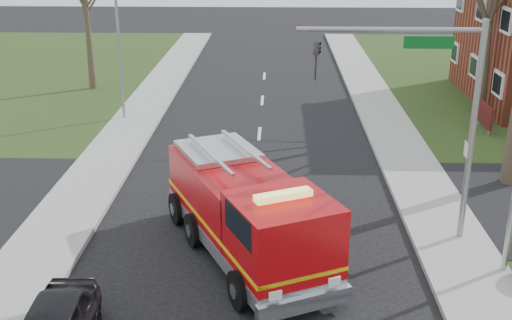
{
  "coord_description": "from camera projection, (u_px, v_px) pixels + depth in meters",
  "views": [
    {
      "loc": [
        0.74,
        -16.51,
        9.28
      ],
      "look_at": [
        0.12,
        3.1,
        2.0
      ],
      "focal_mm": 45.0,
      "sensor_mm": 36.0,
      "label": 1
    }
  ],
  "objects": [
    {
      "name": "sidewalk_left",
      "position": [
        38.0,
        255.0,
        18.88
      ],
      "size": [
        2.4,
        80.0,
        0.15
      ],
      "primitive_type": "cube",
      "color": "gray",
      "rests_on": "ground"
    },
    {
      "name": "sidewalk_right",
      "position": [
        462.0,
        262.0,
        18.52
      ],
      "size": [
        2.4,
        80.0,
        0.15
      ],
      "primitive_type": "cube",
      "color": "gray",
      "rests_on": "ground"
    },
    {
      "name": "ground",
      "position": [
        248.0,
        261.0,
        18.73
      ],
      "size": [
        120.0,
        120.0,
        0.0
      ],
      "primitive_type": "plane",
      "color": "black",
      "rests_on": "ground"
    },
    {
      "name": "fire_engine",
      "position": [
        248.0,
        215.0,
        18.52
      ],
      "size": [
        5.41,
        7.75,
        2.97
      ],
      "rotation": [
        0.0,
        0.0,
        0.44
      ],
      "color": "#B1080C",
      "rests_on": "ground"
    },
    {
      "name": "traffic_signal_mast",
      "position": [
        432.0,
        93.0,
        18.34
      ],
      "size": [
        5.29,
        0.18,
        6.8
      ],
      "color": "gray",
      "rests_on": "ground"
    },
    {
      "name": "utility_pole_far",
      "position": [
        119.0,
        51.0,
        30.83
      ],
      "size": [
        0.14,
        0.14,
        7.0
      ],
      "primitive_type": "cylinder",
      "color": "gray",
      "rests_on": "ground"
    },
    {
      "name": "health_center_sign",
      "position": [
        485.0,
        115.0,
        29.82
      ],
      "size": [
        0.12,
        2.0,
        1.4
      ],
      "color": "#481112",
      "rests_on": "ground"
    }
  ]
}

